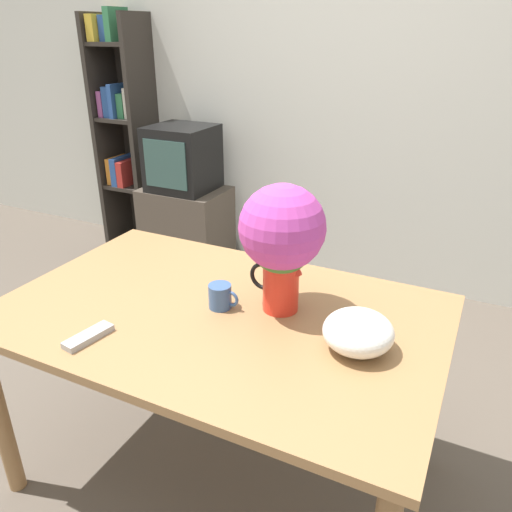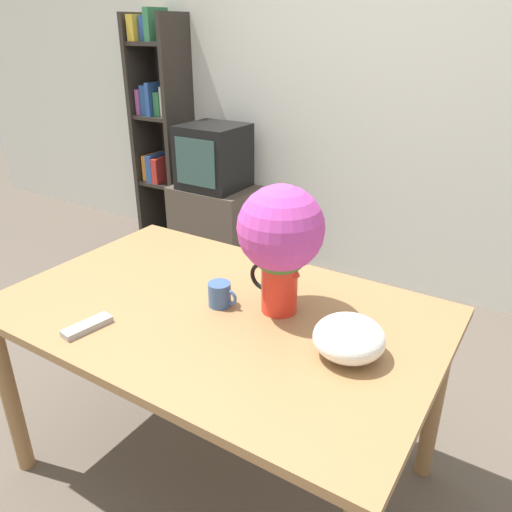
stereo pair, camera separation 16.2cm
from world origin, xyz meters
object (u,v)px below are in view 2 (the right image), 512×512
(tv_set, at_px, (213,157))
(coffee_mug, at_px, (220,295))
(white_bowl, at_px, (349,338))
(flower_vase, at_px, (281,237))

(tv_set, bearing_deg, coffee_mug, -52.60)
(white_bowl, bearing_deg, coffee_mug, 175.86)
(coffee_mug, height_order, tv_set, tv_set)
(coffee_mug, xyz_separation_m, tv_set, (-1.16, 1.52, 0.01))
(flower_vase, relative_size, white_bowl, 2.08)
(flower_vase, distance_m, tv_set, 1.98)
(coffee_mug, bearing_deg, tv_set, 127.40)
(flower_vase, height_order, white_bowl, flower_vase)
(white_bowl, xyz_separation_m, tv_set, (-1.64, 1.55, -0.00))
(white_bowl, bearing_deg, tv_set, 136.45)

